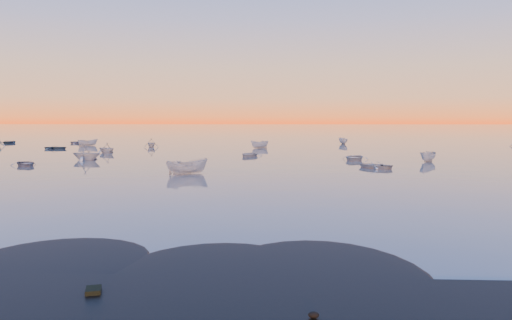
# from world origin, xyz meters

# --- Properties ---
(ground) EXTENTS (600.00, 600.00, 0.00)m
(ground) POSITION_xyz_m (0.00, 100.00, 0.00)
(ground) COLOR slate
(ground) RESTS_ON ground
(mud_lobes) EXTENTS (140.00, 6.00, 0.07)m
(mud_lobes) POSITION_xyz_m (0.00, -1.00, 0.01)
(mud_lobes) COLOR black
(mud_lobes) RESTS_ON ground
(moored_fleet) EXTENTS (124.00, 58.00, 1.20)m
(moored_fleet) POSITION_xyz_m (0.00, 53.00, 0.00)
(moored_fleet) COLOR silver
(moored_fleet) RESTS_ON ground
(boat_near_left) EXTENTS (3.80, 3.43, 0.91)m
(boat_near_left) POSITION_xyz_m (-22.15, 33.56, 0.00)
(boat_near_left) COLOR slate
(boat_near_left) RESTS_ON ground
(boat_near_center) EXTENTS (3.24, 4.31, 1.38)m
(boat_near_center) POSITION_xyz_m (-3.23, 26.88, 0.00)
(boat_near_center) COLOR silver
(boat_near_center) RESTS_ON ground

